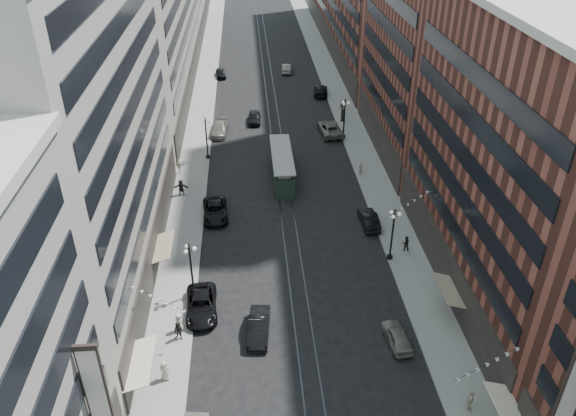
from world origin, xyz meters
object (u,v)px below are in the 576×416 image
object	(u,v)px
pedestrian_2	(179,331)
car_10	(369,219)
pedestrian_extra_1	(179,323)
car_13	(254,118)
pedestrian_4	(470,400)
pedestrian_5	(181,187)
lamppost_se_mid	(344,117)
streetcar	(282,166)
car_11	(330,128)
car_14	(286,68)
lamppost_se_far	(392,233)
lamppost_sw_far	(191,268)
car_8	(219,129)
car_2	(201,305)
pedestrian_1	(165,371)
car_7	(215,211)
pedestrian_8	(361,168)
car_4	(397,336)
pedestrian_extra_0	(343,115)
car_12	(321,90)
car_9	(221,73)
pedestrian_6	(179,166)
pedestrian_9	(343,106)
lamppost_sw_mid	(206,137)

from	to	relation	value
pedestrian_2	car_10	size ratio (longest dim) A/B	0.37
pedestrian_extra_1	car_13	bearing A→B (deg)	-165.54
pedestrian_4	pedestrian_5	distance (m)	38.61
lamppost_se_mid	streetcar	world-z (taller)	lamppost_se_mid
car_10	car_11	xyz separation A→B (m)	(-0.86, 23.47, 0.10)
lamppost_se_mid	car_14	bearing A→B (deg)	101.16
lamppost_se_far	pedestrian_5	size ratio (longest dim) A/B	2.97
lamppost_sw_far	car_8	size ratio (longest dim) A/B	1.01
car_2	car_11	bearing A→B (deg)	62.86
lamppost_se_far	pedestrian_1	bearing A→B (deg)	-146.14
car_7	pedestrian_8	size ratio (longest dim) A/B	3.19
car_2	pedestrian_1	world-z (taller)	pedestrian_1
lamppost_sw_far	car_4	bearing A→B (deg)	-22.72
pedestrian_1	pedestrian_extra_1	world-z (taller)	pedestrian_extra_1
car_7	pedestrian_extra_1	size ratio (longest dim) A/B	3.25
lamppost_se_far	pedestrian_extra_1	xyz separation A→B (m)	(-19.26, -8.34, -2.10)
car_2	pedestrian_extra_1	bearing A→B (deg)	-129.73
pedestrian_extra_0	car_12	bearing A→B (deg)	-128.13
car_9	streetcar	bearing A→B (deg)	-83.52
lamppost_se_mid	pedestrian_5	bearing A→B (deg)	-145.86
pedestrian_1	car_13	distance (m)	48.36
streetcar	pedestrian_extra_1	distance (m)	27.78
car_9	car_10	size ratio (longest dim) A/B	0.91
lamppost_se_mid	streetcar	bearing A→B (deg)	-131.37
car_8	pedestrian_4	bearing A→B (deg)	-64.02
lamppost_se_mid	car_10	bearing A→B (deg)	-92.16
lamppost_sw_far	car_14	distance (m)	62.50
car_9	pedestrian_extra_1	xyz separation A→B (m)	(-1.66, -63.63, 0.30)
car_8	pedestrian_8	size ratio (longest dim) A/B	3.17
car_7	car_11	world-z (taller)	car_11
pedestrian_extra_1	pedestrian_2	bearing A→B (deg)	26.83
pedestrian_6	lamppost_se_far	bearing A→B (deg)	161.00
pedestrian_5	car_13	bearing A→B (deg)	68.54
car_8	car_2	bearing A→B (deg)	-85.73
pedestrian_2	car_14	world-z (taller)	pedestrian_2
pedestrian_4	car_8	world-z (taller)	pedestrian_4
pedestrian_8	pedestrian_2	bearing A→B (deg)	19.04
pedestrian_9	pedestrian_extra_1	bearing A→B (deg)	-134.65
car_12	pedestrian_8	distance (m)	28.24
car_2	pedestrian_8	world-z (taller)	pedestrian_8
pedestrian_5	lamppost_se_mid	bearing A→B (deg)	35.84
car_12	streetcar	bearing A→B (deg)	80.34
lamppost_sw_far	pedestrian_extra_0	bearing A→B (deg)	63.00
car_2	pedestrian_6	distance (m)	25.71
pedestrian_1	pedestrian_2	world-z (taller)	pedestrian_1
car_8	car_14	xyz separation A→B (m)	(11.40, 26.45, -0.05)
lamppost_se_mid	car_7	xyz separation A→B (m)	(-16.97, -19.03, -2.33)
car_4	lamppost_sw_mid	bearing A→B (deg)	-69.34
car_7	pedestrian_4	bearing A→B (deg)	-59.53
car_2	car_13	size ratio (longest dim) A/B	1.25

